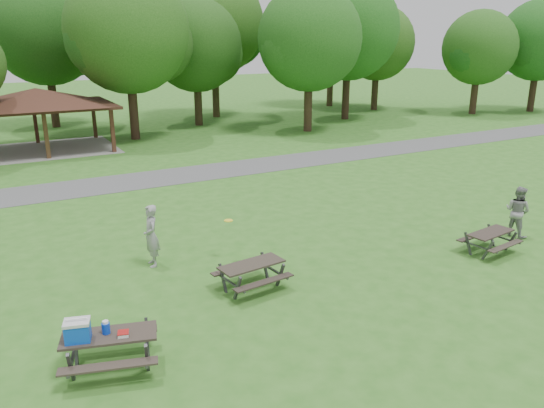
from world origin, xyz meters
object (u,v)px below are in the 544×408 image
at_px(picnic_table_middle, 252,270).
at_px(frisbee_thrower, 151,236).
at_px(frisbee_catcher, 518,211).
at_px(picnic_table_near, 100,338).

distance_m(picnic_table_middle, frisbee_thrower, 3.48).
relative_size(picnic_table_middle, frisbee_thrower, 1.03).
distance_m(picnic_table_middle, frisbee_catcher, 9.97).
height_order(picnic_table_near, frisbee_catcher, frisbee_catcher).
xyz_separation_m(picnic_table_near, frisbee_catcher, (14.36, 1.03, 0.13)).
bearing_deg(picnic_table_middle, frisbee_catcher, -4.58).
xyz_separation_m(picnic_table_near, picnic_table_middle, (4.43, 1.83, -0.19)).
relative_size(picnic_table_middle, frisbee_catcher, 1.10).
bearing_deg(frisbee_thrower, frisbee_catcher, 76.70).
bearing_deg(frisbee_catcher, picnic_table_near, 87.07).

